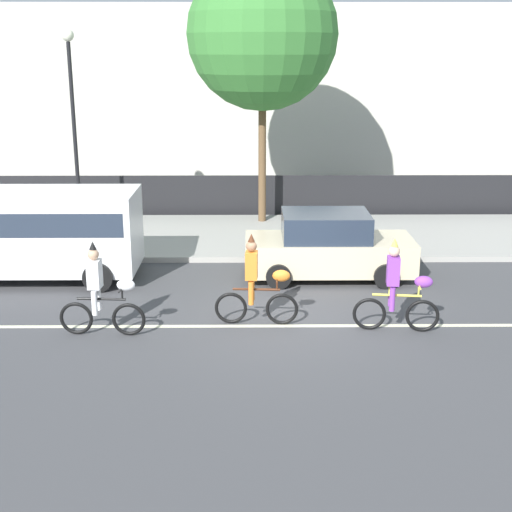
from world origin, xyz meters
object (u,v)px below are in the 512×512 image
object	(u,v)px
parade_cyclist_zebra	(102,295)
parked_van_white	(37,228)
parked_car_beige	(328,247)
street_lamp_post	(72,101)
parade_cyclist_purple	(398,291)
parade_cyclist_orange	(257,285)

from	to	relation	value
parade_cyclist_zebra	parked_van_white	world-z (taller)	parked_van_white
parked_car_beige	street_lamp_post	world-z (taller)	street_lamp_post
parade_cyclist_purple	parade_cyclist_orange	bearing A→B (deg)	172.08
parked_van_white	parked_car_beige	world-z (taller)	parked_van_white
parade_cyclist_orange	street_lamp_post	xyz separation A→B (m)	(-5.37, 7.74, 3.15)
parade_cyclist_orange	parked_van_white	distance (m)	6.15
parked_car_beige	street_lamp_post	distance (m)	9.11
parade_cyclist_zebra	parade_cyclist_orange	distance (m)	3.09
parade_cyclist_zebra	parked_van_white	bearing A→B (deg)	122.01
parade_cyclist_zebra	parked_van_white	size ratio (longest dim) A/B	0.38
parked_car_beige	parade_cyclist_purple	bearing A→B (deg)	-73.76
parked_van_white	parade_cyclist_zebra	bearing A→B (deg)	-57.99
parade_cyclist_zebra	parked_car_beige	bearing A→B (deg)	37.21
parade_cyclist_purple	street_lamp_post	distance (m)	11.94
parade_cyclist_purple	parked_car_beige	distance (m)	3.64
parade_cyclist_purple	street_lamp_post	size ratio (longest dim) A/B	0.33
parade_cyclist_purple	parked_van_white	xyz separation A→B (m)	(-8.10, 3.46, 0.44)
parade_cyclist_purple	street_lamp_post	xyz separation A→B (m)	(-8.16, 8.13, 3.15)
parade_cyclist_purple	street_lamp_post	bearing A→B (deg)	135.11
parade_cyclist_zebra	parked_van_white	distance (m)	4.30
parade_cyclist_zebra	parade_cyclist_purple	size ratio (longest dim) A/B	1.00
parade_cyclist_purple	street_lamp_post	world-z (taller)	street_lamp_post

